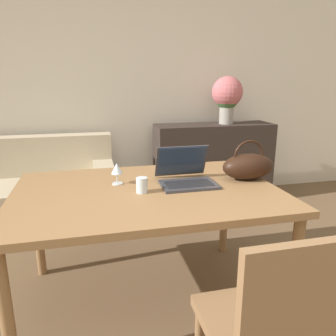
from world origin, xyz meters
name	(u,v)px	position (x,y,z in m)	size (l,w,h in m)	color
wall_back	(126,81)	(0.00, 2.76, 1.35)	(10.00, 0.06, 2.70)	beige
dining_table	(147,200)	(-0.11, 0.82, 0.68)	(1.53, 1.06, 0.75)	olive
chair	(273,325)	(0.19, -0.10, 0.51)	(0.44, 0.44, 0.91)	olive
couch	(24,195)	(-1.08, 2.26, 0.29)	(1.74, 0.80, 0.82)	#C1B293
sideboard	(213,163)	(0.93, 2.41, 0.45)	(1.32, 0.40, 0.89)	#332823
laptop	(185,173)	(0.14, 0.89, 0.81)	(0.33, 0.33, 0.22)	#38383D
drinking_glass	(142,185)	(-0.15, 0.76, 0.80)	(0.07, 0.07, 0.09)	silver
wine_glass	(117,170)	(-0.27, 0.95, 0.84)	(0.07, 0.07, 0.13)	silver
handbag	(248,166)	(0.55, 0.86, 0.84)	(0.34, 0.19, 0.26)	black
flower_vase	(227,96)	(1.06, 2.40, 1.20)	(0.33, 0.33, 0.51)	#9E998E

